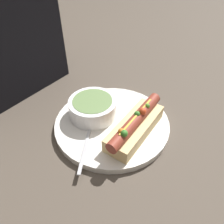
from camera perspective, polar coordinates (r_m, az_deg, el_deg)
The scene contains 5 objects.
ground_plane at distance 0.57m, azimuth 0.00°, elevation -3.62°, with size 4.00×4.00×0.00m, color #4C4238.
dinner_plate at distance 0.56m, azimuth 0.00°, elevation -3.01°, with size 0.29×0.29×0.02m.
hot_dog at distance 0.51m, azimuth 6.32°, elevation -3.28°, with size 0.20×0.07×0.06m.
soup_bowl at distance 0.56m, azimuth -5.03°, elevation 1.30°, with size 0.12×0.12×0.05m.
spoon at distance 0.53m, azimuth -5.84°, elevation -4.36°, with size 0.16×0.10×0.01m.
Camera 1 is at (-0.32, -0.24, 0.40)m, focal length 35.00 mm.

